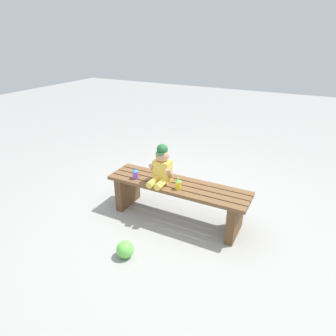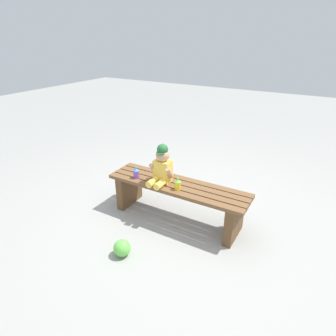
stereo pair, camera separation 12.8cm
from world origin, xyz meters
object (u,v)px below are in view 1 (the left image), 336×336
sippy_cup_right (178,184)px  toy_ball (125,249)px  park_bench (177,195)px  child_figure (162,166)px  sippy_cup_left (135,174)px

sippy_cup_right → toy_ball: sippy_cup_right is taller
toy_ball → park_bench: bearing=78.8°
child_figure → toy_ball: (0.01, -0.71, -0.51)m
child_figure → sippy_cup_left: size_ratio=3.26×
park_bench → sippy_cup_left: (-0.44, -0.09, 0.19)m
sippy_cup_left → child_figure: bearing=11.7°
park_bench → sippy_cup_left: size_ratio=11.87×
park_bench → sippy_cup_right: sippy_cup_right is taller
park_bench → child_figure: size_ratio=3.64×
sippy_cup_left → park_bench: bearing=12.1°
toy_ball → child_figure: bearing=91.1°
sippy_cup_left → sippy_cup_right: size_ratio=1.00×
park_bench → toy_ball: (-0.15, -0.74, -0.20)m
park_bench → child_figure: (-0.16, -0.04, 0.31)m
child_figure → sippy_cup_right: 0.25m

